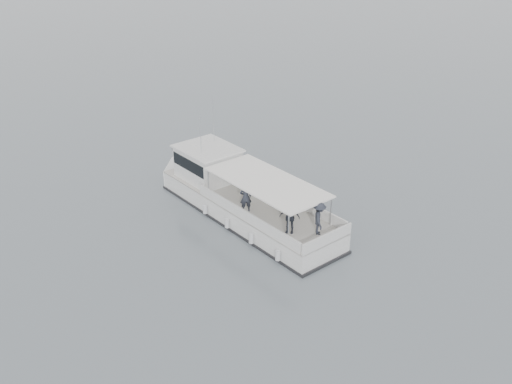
% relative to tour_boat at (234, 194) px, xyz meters
% --- Properties ---
extents(ground, '(1400.00, 1400.00, 0.00)m').
position_rel_tour_boat_xyz_m(ground, '(0.33, -1.94, -0.90)').
color(ground, slate).
rests_on(ground, ground).
extents(tour_boat, '(12.59, 7.75, 5.50)m').
position_rel_tour_boat_xyz_m(tour_boat, '(0.00, 0.00, 0.00)').
color(tour_boat, white).
rests_on(tour_boat, ground).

